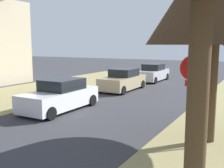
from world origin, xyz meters
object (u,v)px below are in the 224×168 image
Objects in this scene: stop_sign_far at (193,82)px; parked_sedan_silver at (153,73)px; parked_sedan_tan at (123,80)px; parked_sedan_white at (60,96)px.

parked_sedan_silver is (-7.03, 14.92, -1.44)m from stop_sign_far.
parked_sedan_white is at bearing -89.80° from parked_sedan_tan.
parked_sedan_silver is at bearing 90.00° from parked_sedan_white.
stop_sign_far is at bearing -15.98° from parked_sedan_white.
parked_sedan_silver is at bearing 89.77° from parked_sedan_tan.
parked_sedan_white and parked_sedan_tan have the same top height.
stop_sign_far is 16.56m from parked_sedan_silver.
stop_sign_far reaches higher than parked_sedan_silver.
parked_sedan_tan is (-7.05, 8.98, -1.44)m from stop_sign_far.
parked_sedan_silver is at bearing 115.23° from stop_sign_far.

